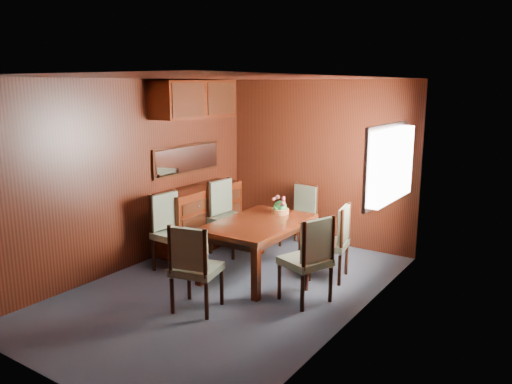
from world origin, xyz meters
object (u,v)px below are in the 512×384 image
Objects in this scene: dining_table at (258,229)px; chair_left_near at (171,227)px; chair_head at (193,264)px; chair_right_near at (310,255)px; flower_centerpiece at (280,205)px; sideboard at (200,217)px.

dining_table is 1.14m from chair_left_near.
chair_head is at bearing -89.50° from dining_table.
chair_right_near is 4.06× the size of flower_centerpiece.
chair_head is at bearing -51.63° from sideboard.
chair_left_near is 1.04× the size of chair_head.
chair_right_near is 1.24m from chair_head.
chair_left_near is (0.24, -0.85, 0.10)m from sideboard.
chair_head is (-0.89, -0.86, -0.01)m from chair_right_near.
chair_right_near is (0.93, -0.39, -0.04)m from dining_table.
chair_head is (1.32, -1.66, 0.08)m from sideboard.
chair_right_near is (2.21, -0.80, 0.09)m from sideboard.
dining_table is 6.12× the size of flower_centerpiece.
flower_centerpiece is (1.31, 0.06, 0.35)m from sideboard.
sideboard is 1.35m from dining_table.
flower_centerpiece is at bearing 85.69° from dining_table.
sideboard is at bearing -161.49° from chair_left_near.
dining_table is 1.48× the size of chair_left_near.
chair_right_near is at bearing -43.83° from flower_centerpiece.
dining_table is 1.01m from chair_right_near.
chair_left_near is at bearing 111.63° from chair_right_near.
chair_left_near reaches higher than chair_head.
sideboard is 1.41× the size of chair_left_near.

